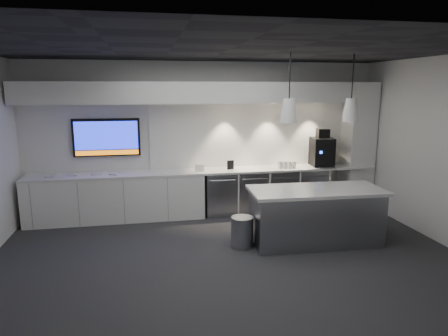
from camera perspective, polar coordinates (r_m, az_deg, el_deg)
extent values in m
plane|color=#2A2A2D|center=(6.08, 0.80, -12.81)|extent=(7.00, 7.00, 0.00)
plane|color=black|center=(5.57, 0.89, 16.62)|extent=(7.00, 7.00, 0.00)
plane|color=white|center=(8.07, -2.78, 4.33)|extent=(7.00, 0.00, 7.00)
plane|color=white|center=(3.29, 9.77, -6.36)|extent=(7.00, 0.00, 7.00)
plane|color=white|center=(7.20, 29.27, 2.01)|extent=(0.00, 7.00, 7.00)
cube|color=white|center=(7.85, -2.40, -0.46)|extent=(6.80, 0.65, 0.04)
cube|color=white|center=(7.90, -15.05, -4.13)|extent=(3.30, 0.63, 0.86)
cube|color=gray|center=(8.00, -0.60, -3.58)|extent=(0.60, 0.61, 0.85)
cube|color=gray|center=(8.13, 3.78, -3.35)|extent=(0.60, 0.61, 0.85)
cube|color=gray|center=(8.31, 7.99, -3.12)|extent=(0.60, 0.61, 0.85)
cube|color=gray|center=(8.53, 12.01, -2.88)|extent=(0.60, 0.61, 0.85)
cube|color=white|center=(8.30, 5.50, 4.83)|extent=(4.60, 0.03, 1.30)
cube|color=white|center=(7.71, -2.52, 10.70)|extent=(6.90, 0.60, 0.40)
cube|color=white|center=(8.85, 18.53, 3.07)|extent=(0.55, 0.55, 2.60)
cube|color=black|center=(7.97, -16.42, 4.22)|extent=(1.25, 0.06, 0.72)
cube|color=#1422C1|center=(7.93, -16.46, 4.47)|extent=(1.17, 0.00, 0.54)
cube|color=orange|center=(7.98, -16.32, 2.12)|extent=(1.17, 0.00, 0.09)
cube|color=gray|center=(6.68, 12.89, -6.91)|extent=(2.06, 0.89, 0.85)
cube|color=white|center=(6.56, 13.07, -3.15)|extent=(2.17, 1.00, 0.05)
cylinder|color=gray|center=(6.40, 2.59, -9.13)|extent=(0.43, 0.43, 0.50)
cube|color=black|center=(8.51, 13.80, 2.27)|extent=(0.47, 0.52, 0.58)
cube|color=black|center=(8.46, 13.92, 4.84)|extent=(0.26, 0.26, 0.19)
cube|color=gray|center=(8.33, 14.44, 0.12)|extent=(0.34, 0.23, 0.03)
cube|color=black|center=(7.91, 0.93, 0.45)|extent=(0.14, 0.05, 0.18)
cube|color=white|center=(7.69, -3.47, -0.03)|extent=(0.18, 0.06, 0.14)
cube|color=#BDBDBD|center=(7.91, -23.59, -1.10)|extent=(0.16, 0.16, 0.02)
cube|color=#BDBDBD|center=(7.87, -20.79, -0.93)|extent=(0.17, 0.17, 0.02)
cube|color=#BDBDBD|center=(7.82, -17.78, -0.81)|extent=(0.20, 0.20, 0.02)
cube|color=#BDBDBD|center=(7.73, -15.41, -0.81)|extent=(0.20, 0.20, 0.02)
cone|color=white|center=(6.17, 9.24, 8.07)|extent=(0.25, 0.25, 0.36)
cylinder|color=black|center=(6.16, 9.40, 12.99)|extent=(0.02, 0.02, 0.70)
cone|color=white|center=(6.59, 17.66, 7.88)|extent=(0.25, 0.25, 0.36)
cylinder|color=black|center=(6.58, 17.95, 12.49)|extent=(0.02, 0.02, 0.70)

